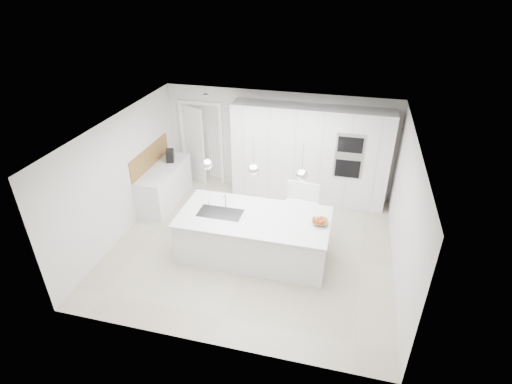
% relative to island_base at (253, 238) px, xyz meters
% --- Properties ---
extents(floor, '(5.50, 5.50, 0.00)m').
position_rel_island_base_xyz_m(floor, '(-0.10, 0.30, -0.43)').
color(floor, '#BBB099').
rests_on(floor, ground).
extents(wall_back, '(5.50, 0.00, 5.50)m').
position_rel_island_base_xyz_m(wall_back, '(-0.10, 2.80, 0.82)').
color(wall_back, silver).
rests_on(wall_back, ground).
extents(wall_left, '(0.00, 5.00, 5.00)m').
position_rel_island_base_xyz_m(wall_left, '(-2.85, 0.30, 0.82)').
color(wall_left, silver).
rests_on(wall_left, ground).
extents(ceiling, '(5.50, 5.50, 0.00)m').
position_rel_island_base_xyz_m(ceiling, '(-0.10, 0.30, 2.07)').
color(ceiling, white).
rests_on(ceiling, wall_back).
extents(tall_cabinets, '(3.60, 0.60, 2.30)m').
position_rel_island_base_xyz_m(tall_cabinets, '(0.70, 2.50, 0.72)').
color(tall_cabinets, silver).
rests_on(tall_cabinets, floor).
extents(oven_stack, '(0.62, 0.04, 1.05)m').
position_rel_island_base_xyz_m(oven_stack, '(1.60, 2.19, 0.92)').
color(oven_stack, '#A5A5A8').
rests_on(oven_stack, tall_cabinets).
extents(doorway_frame, '(1.11, 0.08, 2.13)m').
position_rel_island_base_xyz_m(doorway_frame, '(-2.05, 2.77, 0.59)').
color(doorway_frame, white).
rests_on(doorway_frame, floor).
extents(hallway_door, '(0.76, 0.38, 2.00)m').
position_rel_island_base_xyz_m(hallway_door, '(-2.30, 2.72, 0.57)').
color(hallway_door, white).
rests_on(hallway_door, floor).
extents(radiator, '(0.32, 0.04, 1.40)m').
position_rel_island_base_xyz_m(radiator, '(-1.73, 2.76, 0.42)').
color(radiator, white).
rests_on(radiator, floor).
extents(left_base_cabinets, '(0.60, 1.80, 0.86)m').
position_rel_island_base_xyz_m(left_base_cabinets, '(-2.55, 1.50, 0.00)').
color(left_base_cabinets, silver).
rests_on(left_base_cabinets, floor).
extents(left_worktop, '(0.62, 1.82, 0.04)m').
position_rel_island_base_xyz_m(left_worktop, '(-2.55, 1.50, 0.45)').
color(left_worktop, silver).
rests_on(left_worktop, left_base_cabinets).
extents(oak_backsplash, '(0.02, 1.80, 0.50)m').
position_rel_island_base_xyz_m(oak_backsplash, '(-2.84, 1.50, 0.72)').
color(oak_backsplash, olive).
rests_on(oak_backsplash, wall_left).
extents(island_base, '(2.80, 1.20, 0.86)m').
position_rel_island_base_xyz_m(island_base, '(0.00, 0.00, 0.00)').
color(island_base, silver).
rests_on(island_base, floor).
extents(island_worktop, '(2.84, 1.40, 0.04)m').
position_rel_island_base_xyz_m(island_worktop, '(0.00, 0.05, 0.45)').
color(island_worktop, silver).
rests_on(island_worktop, island_base).
extents(island_sink, '(0.84, 0.44, 0.18)m').
position_rel_island_base_xyz_m(island_sink, '(-0.65, -0.00, 0.39)').
color(island_sink, '#3F3F42').
rests_on(island_sink, island_worktop).
extents(island_tap, '(0.02, 0.02, 0.30)m').
position_rel_island_base_xyz_m(island_tap, '(-0.60, 0.20, 0.62)').
color(island_tap, white).
rests_on(island_tap, island_worktop).
extents(pendant_left, '(0.20, 0.20, 0.20)m').
position_rel_island_base_xyz_m(pendant_left, '(-0.85, -0.00, 1.47)').
color(pendant_left, white).
rests_on(pendant_left, ceiling).
extents(pendant_mid, '(0.20, 0.20, 0.20)m').
position_rel_island_base_xyz_m(pendant_mid, '(-0.00, -0.00, 1.47)').
color(pendant_mid, white).
rests_on(pendant_mid, ceiling).
extents(pendant_right, '(0.20, 0.20, 0.20)m').
position_rel_island_base_xyz_m(pendant_right, '(0.85, -0.00, 1.47)').
color(pendant_right, white).
rests_on(pendant_right, ceiling).
extents(fruit_bowl, '(0.30, 0.30, 0.07)m').
position_rel_island_base_xyz_m(fruit_bowl, '(1.22, 0.09, 0.51)').
color(fruit_bowl, olive).
rests_on(fruit_bowl, island_worktop).
extents(espresso_machine, '(0.25, 0.31, 0.28)m').
position_rel_island_base_xyz_m(espresso_machine, '(-2.53, 1.89, 0.61)').
color(espresso_machine, black).
rests_on(espresso_machine, left_worktop).
extents(bar_stool_left, '(0.38, 0.53, 1.14)m').
position_rel_island_base_xyz_m(bar_stool_left, '(0.62, 0.99, 0.14)').
color(bar_stool_left, white).
rests_on(bar_stool_left, floor).
extents(bar_stool_right, '(0.44, 0.57, 1.15)m').
position_rel_island_base_xyz_m(bar_stool_right, '(0.93, 0.94, 0.15)').
color(bar_stool_right, white).
rests_on(bar_stool_right, floor).
extents(apple_a, '(0.08, 0.08, 0.08)m').
position_rel_island_base_xyz_m(apple_a, '(1.24, 0.12, 0.54)').
color(apple_a, red).
rests_on(apple_a, fruit_bowl).
extents(apple_b, '(0.07, 0.07, 0.07)m').
position_rel_island_base_xyz_m(apple_b, '(1.19, 0.06, 0.54)').
color(apple_b, red).
rests_on(apple_b, fruit_bowl).
extents(apple_c, '(0.07, 0.07, 0.07)m').
position_rel_island_base_xyz_m(apple_c, '(1.21, 0.15, 0.54)').
color(apple_c, red).
rests_on(apple_c, fruit_bowl).
extents(apple_extra_3, '(0.07, 0.07, 0.07)m').
position_rel_island_base_xyz_m(apple_extra_3, '(1.24, 0.03, 0.54)').
color(apple_extra_3, red).
rests_on(apple_extra_3, fruit_bowl).
extents(banana_bunch, '(0.23, 0.17, 0.21)m').
position_rel_island_base_xyz_m(banana_bunch, '(1.22, 0.09, 0.58)').
color(banana_bunch, yellow).
rests_on(banana_bunch, fruit_bowl).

